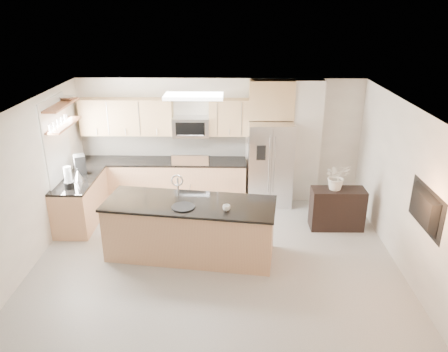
{
  "coord_description": "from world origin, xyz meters",
  "views": [
    {
      "loc": [
        0.26,
        -5.78,
        4.04
      ],
      "look_at": [
        0.12,
        1.3,
        1.22
      ],
      "focal_mm": 35.0,
      "sensor_mm": 36.0,
      "label": 1
    }
  ],
  "objects_px": {
    "microwave": "(191,127)",
    "coffee_maker": "(80,165)",
    "platter": "(183,207)",
    "kettle": "(78,175)",
    "island": "(190,229)",
    "credenza": "(337,209)",
    "bowl": "(67,97)",
    "range": "(192,180)",
    "refrigerator": "(270,163)",
    "cup": "(226,208)",
    "blender": "(68,179)",
    "television": "(420,208)",
    "flower_vase": "(338,170)"
  },
  "relations": [
    {
      "from": "kettle",
      "to": "bowl",
      "type": "bearing_deg",
      "value": 111.96
    },
    {
      "from": "microwave",
      "to": "bowl",
      "type": "relative_size",
      "value": 2.08
    },
    {
      "from": "flower_vase",
      "to": "range",
      "type": "bearing_deg",
      "value": 157.29
    },
    {
      "from": "microwave",
      "to": "flower_vase",
      "type": "bearing_deg",
      "value": -24.83
    },
    {
      "from": "television",
      "to": "blender",
      "type": "bearing_deg",
      "value": 73.87
    },
    {
      "from": "refrigerator",
      "to": "platter",
      "type": "bearing_deg",
      "value": -124.01
    },
    {
      "from": "cup",
      "to": "kettle",
      "type": "bearing_deg",
      "value": 154.62
    },
    {
      "from": "credenza",
      "to": "flower_vase",
      "type": "bearing_deg",
      "value": 157.27
    },
    {
      "from": "microwave",
      "to": "television",
      "type": "height_order",
      "value": "microwave"
    },
    {
      "from": "refrigerator",
      "to": "platter",
      "type": "height_order",
      "value": "refrigerator"
    },
    {
      "from": "flower_vase",
      "to": "bowl",
      "type": "bearing_deg",
      "value": 173.51
    },
    {
      "from": "cup",
      "to": "coffee_maker",
      "type": "distance_m",
      "value": 3.33
    },
    {
      "from": "microwave",
      "to": "coffee_maker",
      "type": "distance_m",
      "value": 2.35
    },
    {
      "from": "island",
      "to": "coffee_maker",
      "type": "relative_size",
      "value": 7.72
    },
    {
      "from": "microwave",
      "to": "blender",
      "type": "distance_m",
      "value": 2.69
    },
    {
      "from": "range",
      "to": "platter",
      "type": "xyz_separation_m",
      "value": [
        0.08,
        -2.39,
        0.51
      ]
    },
    {
      "from": "platter",
      "to": "flower_vase",
      "type": "relative_size",
      "value": 0.5
    },
    {
      "from": "flower_vase",
      "to": "television",
      "type": "height_order",
      "value": "television"
    },
    {
      "from": "credenza",
      "to": "television",
      "type": "bearing_deg",
      "value": -72.0
    },
    {
      "from": "microwave",
      "to": "flower_vase",
      "type": "height_order",
      "value": "microwave"
    },
    {
      "from": "microwave",
      "to": "refrigerator",
      "type": "distance_m",
      "value": 1.82
    },
    {
      "from": "credenza",
      "to": "range",
      "type": "bearing_deg",
      "value": 156.71
    },
    {
      "from": "kettle",
      "to": "television",
      "type": "relative_size",
      "value": 0.23
    },
    {
      "from": "refrigerator",
      "to": "television",
      "type": "distance_m",
      "value": 3.62
    },
    {
      "from": "microwave",
      "to": "cup",
      "type": "bearing_deg",
      "value": -73.43
    },
    {
      "from": "range",
      "to": "kettle",
      "type": "distance_m",
      "value": 2.4
    },
    {
      "from": "refrigerator",
      "to": "range",
      "type": "bearing_deg",
      "value": 178.4
    },
    {
      "from": "platter",
      "to": "kettle",
      "type": "height_order",
      "value": "kettle"
    },
    {
      "from": "island",
      "to": "blender",
      "type": "bearing_deg",
      "value": 170.44
    },
    {
      "from": "platter",
      "to": "range",
      "type": "bearing_deg",
      "value": 91.9
    },
    {
      "from": "platter",
      "to": "credenza",
      "type": "bearing_deg",
      "value": 23.17
    },
    {
      "from": "range",
      "to": "blender",
      "type": "relative_size",
      "value": 2.79
    },
    {
      "from": "platter",
      "to": "kettle",
      "type": "distance_m",
      "value": 2.44
    },
    {
      "from": "bowl",
      "to": "coffee_maker",
      "type": "bearing_deg",
      "value": -53.38
    },
    {
      "from": "refrigerator",
      "to": "television",
      "type": "relative_size",
      "value": 1.65
    },
    {
      "from": "cup",
      "to": "microwave",
      "type": "bearing_deg",
      "value": 106.57
    },
    {
      "from": "island",
      "to": "credenza",
      "type": "xyz_separation_m",
      "value": [
        2.7,
        1.0,
        -0.09
      ]
    },
    {
      "from": "credenza",
      "to": "flower_vase",
      "type": "relative_size",
      "value": 1.32
    },
    {
      "from": "blender",
      "to": "kettle",
      "type": "relative_size",
      "value": 1.66
    },
    {
      "from": "island",
      "to": "bowl",
      "type": "distance_m",
      "value": 3.46
    },
    {
      "from": "range",
      "to": "blender",
      "type": "distance_m",
      "value": 2.64
    },
    {
      "from": "range",
      "to": "island",
      "type": "height_order",
      "value": "island"
    },
    {
      "from": "credenza",
      "to": "bowl",
      "type": "xyz_separation_m",
      "value": [
        -5.11,
        0.6,
        1.98
      ]
    },
    {
      "from": "refrigerator",
      "to": "blender",
      "type": "relative_size",
      "value": 4.35
    },
    {
      "from": "island",
      "to": "coffee_maker",
      "type": "xyz_separation_m",
      "value": [
        -2.26,
        1.39,
        0.61
      ]
    },
    {
      "from": "credenza",
      "to": "cup",
      "type": "height_order",
      "value": "cup"
    },
    {
      "from": "kettle",
      "to": "bowl",
      "type": "xyz_separation_m",
      "value": [
        -0.23,
        0.56,
        1.35
      ]
    },
    {
      "from": "flower_vase",
      "to": "kettle",
      "type": "bearing_deg",
      "value": 179.8
    },
    {
      "from": "coffee_maker",
      "to": "flower_vase",
      "type": "xyz_separation_m",
      "value": [
        4.9,
        -0.37,
        0.07
      ]
    },
    {
      "from": "credenza",
      "to": "microwave",
      "type": "bearing_deg",
      "value": 154.63
    }
  ]
}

